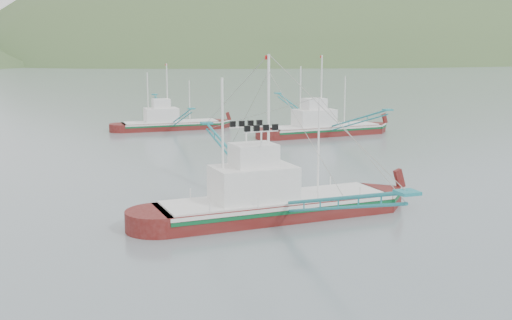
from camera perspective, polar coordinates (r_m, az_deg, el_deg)
name	(u,v)px	position (r m, az deg, el deg)	size (l,w,h in m)	color
ground	(290,225)	(40.72, 3.03, -5.83)	(1200.00, 1200.00, 0.00)	slate
main_boat	(272,193)	(42.08, 1.42, -2.98)	(15.80, 28.42, 11.50)	#53100D
bg_boat_right	(323,124)	(81.50, 5.95, 3.23)	(14.97, 26.77, 10.83)	#53100D
bg_boat_far	(170,120)	(87.45, -7.69, 3.55)	(13.14, 23.67, 9.57)	#53100D
headland_right	(346,60)	(531.57, 8.00, 8.82)	(684.00, 432.00, 306.00)	#3D582D
ridge_distant	(64,59)	(597.64, -16.67, 8.63)	(960.00, 400.00, 240.00)	slate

